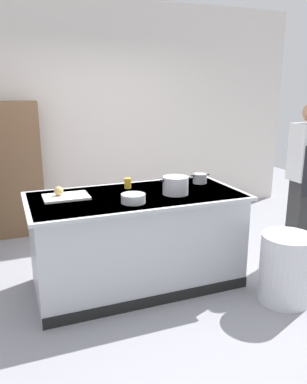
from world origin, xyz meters
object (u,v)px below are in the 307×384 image
(sauce_pan, at_px, (200,178))
(mixing_bowl, at_px, (133,198))
(trash_bin, at_px, (286,268))
(stock_pot, at_px, (176,185))
(onion, at_px, (59,191))
(person_chef, at_px, (307,178))
(juice_cup, at_px, (128,183))

(sauce_pan, height_order, mixing_bowl, sauce_pan)
(trash_bin, bearing_deg, stock_pot, 139.44)
(onion, xyz_separation_m, mixing_bowl, (0.57, -0.39, -0.02))
(stock_pot, relative_size, person_chef, 0.18)
(mixing_bowl, bearing_deg, person_chef, 3.84)
(trash_bin, bearing_deg, juice_cup, 137.36)
(trash_bin, bearing_deg, mixing_bowl, 156.27)
(stock_pot, relative_size, mixing_bowl, 1.44)
(sauce_pan, bearing_deg, onion, -179.23)
(stock_pot, xyz_separation_m, sauce_pan, (0.41, 0.29, -0.03))
(mixing_bowl, distance_m, juice_cup, 0.50)
(onion, relative_size, sauce_pan, 0.40)
(onion, height_order, juice_cup, onion)
(mixing_bowl, xyz_separation_m, trash_bin, (1.23, -0.54, -0.63))
(stock_pot, height_order, sauce_pan, stock_pot)
(stock_pot, height_order, trash_bin, stock_pot)
(trash_bin, distance_m, person_chef, 1.20)
(onion, distance_m, person_chef, 2.59)
(onion, distance_m, mixing_bowl, 0.69)
(juice_cup, height_order, trash_bin, juice_cup)
(onion, height_order, mixing_bowl, onion)
(stock_pot, height_order, mixing_bowl, stock_pot)
(onion, bearing_deg, trash_bin, -27.46)
(sauce_pan, distance_m, trash_bin, 1.21)
(juice_cup, bearing_deg, person_chef, -10.59)
(mixing_bowl, distance_m, person_chef, 2.02)
(mixing_bowl, xyz_separation_m, juice_cup, (0.11, 0.49, 0.01))
(juice_cup, relative_size, trash_bin, 0.16)
(sauce_pan, height_order, juice_cup, same)
(juice_cup, relative_size, person_chef, 0.06)
(sauce_pan, xyz_separation_m, trash_bin, (0.37, -0.96, -0.64))
(person_chef, bearing_deg, mixing_bowl, 92.89)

